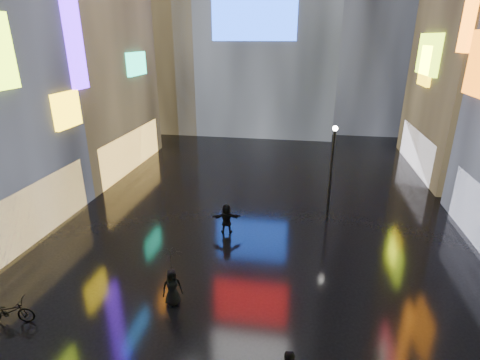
# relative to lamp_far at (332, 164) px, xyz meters

# --- Properties ---
(ground) EXTENTS (140.00, 140.00, 0.00)m
(ground) POSITION_rel_lamp_far_xyz_m (-3.91, -0.78, -2.94)
(ground) COLOR black
(ground) RESTS_ON ground
(building_left_far) EXTENTS (10.28, 12.00, 22.00)m
(building_left_far) POSITION_rel_lamp_far_xyz_m (-19.89, 5.22, 8.04)
(building_left_far) COLOR black
(building_left_far) RESTS_ON ground
(tower_flank_left) EXTENTS (10.00, 10.00, 26.00)m
(tower_flank_left) POSITION_rel_lamp_far_xyz_m (-17.91, 21.22, 10.06)
(tower_flank_left) COLOR black
(tower_flank_left) RESTS_ON ground
(lamp_far) EXTENTS (0.30, 0.30, 5.20)m
(lamp_far) POSITION_rel_lamp_far_xyz_m (0.00, 0.00, 0.00)
(lamp_far) COLOR black
(lamp_far) RESTS_ON ground
(pedestrian_4) EXTENTS (0.92, 0.80, 1.59)m
(pedestrian_4) POSITION_rel_lamp_far_xyz_m (-6.39, -9.86, -2.15)
(pedestrian_4) COLOR black
(pedestrian_4) RESTS_ON ground
(pedestrian_5) EXTENTS (1.59, 0.77, 1.65)m
(pedestrian_5) POSITION_rel_lamp_far_xyz_m (-5.50, -3.84, -2.12)
(pedestrian_5) COLOR black
(pedestrian_5) RESTS_ON ground
(umbrella_2) EXTENTS (1.30, 1.29, 0.87)m
(umbrella_2) POSITION_rel_lamp_far_xyz_m (-6.39, -9.86, -0.92)
(umbrella_2) COLOR black
(umbrella_2) RESTS_ON pedestrian_4
(bicycle) EXTENTS (1.95, 1.01, 0.98)m
(bicycle) POSITION_rel_lamp_far_xyz_m (-11.96, -11.84, -2.46)
(bicycle) COLOR black
(bicycle) RESTS_ON ground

